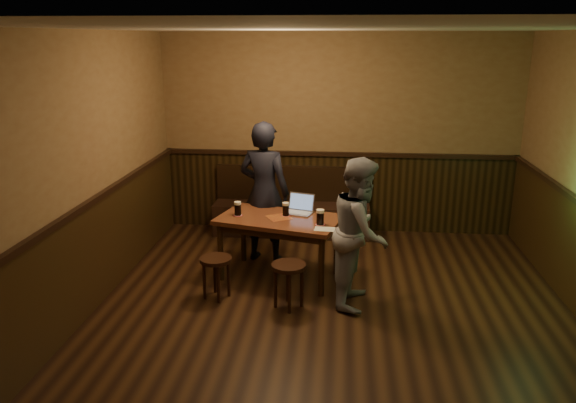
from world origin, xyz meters
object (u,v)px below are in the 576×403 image
at_px(stool_left, 216,266).
at_px(person_suit, 264,192).
at_px(stool_right, 289,273).
at_px(laptop, 300,208).
at_px(person_grey, 361,232).
at_px(bench, 292,212).
at_px(pint_left, 238,209).
at_px(pint_mid, 286,209).
at_px(pub_table, 279,225).
at_px(pint_right, 320,217).

bearing_deg(stool_left, person_suit, 71.98).
relative_size(stool_right, person_suit, 0.27).
distance_m(laptop, person_grey, 1.04).
bearing_deg(person_suit, bench, -88.54).
relative_size(bench, pint_left, 13.14).
bearing_deg(stool_right, laptop, 87.97).
xyz_separation_m(bench, pint_mid, (0.07, -1.48, 0.50)).
distance_m(pub_table, person_grey, 1.08).
relative_size(bench, person_suit, 1.24).
distance_m(bench, pint_right, 1.89).
height_order(bench, stool_right, bench).
distance_m(stool_left, pint_mid, 1.07).
relative_size(pub_table, stool_right, 3.14).
bearing_deg(pint_left, stool_right, -49.89).
bearing_deg(bench, laptop, -80.74).
relative_size(laptop, person_suit, 0.21).
xyz_separation_m(pint_left, person_grey, (1.40, -0.59, -0.03)).
xyz_separation_m(stool_left, pint_left, (0.13, 0.65, 0.45)).
bearing_deg(stool_right, pint_right, 62.09).
height_order(stool_right, person_suit, person_suit).
height_order(pub_table, stool_right, pub_table).
height_order(stool_right, person_grey, person_grey).
bearing_deg(pint_right, stool_right, -117.91).
relative_size(pint_left, person_suit, 0.09).
bearing_deg(stool_right, pub_table, 103.52).
bearing_deg(bench, pint_mid, -87.37).
height_order(pub_table, pint_left, pint_left).
height_order(stool_left, person_suit, person_suit).
xyz_separation_m(bench, pint_right, (0.48, -1.76, 0.51)).
bearing_deg(bench, stool_left, -105.81).
xyz_separation_m(bench, person_suit, (-0.24, -1.03, 0.57)).
xyz_separation_m(stool_right, person_suit, (-0.43, 1.29, 0.50)).
bearing_deg(pint_mid, person_grey, -36.68).
height_order(stool_left, pint_right, pint_right).
height_order(stool_left, pint_mid, pint_mid).
distance_m(bench, laptop, 1.44).
distance_m(person_suit, person_grey, 1.59).
xyz_separation_m(pint_left, pint_mid, (0.56, 0.04, -0.00)).
distance_m(stool_right, laptop, 1.06).
xyz_separation_m(pint_right, person_grey, (0.44, -0.35, -0.04)).
bearing_deg(pint_right, stool_left, -159.50).
bearing_deg(stool_right, person_suit, 108.42).
bearing_deg(pint_mid, pint_left, -176.00).
bearing_deg(pint_left, person_suit, 63.47).
distance_m(bench, pint_left, 1.67).
bearing_deg(pint_left, bench, 72.20).
relative_size(stool_left, pint_right, 2.63).
bearing_deg(person_suit, pub_table, 129.93).
relative_size(pint_right, laptop, 0.48).
height_order(pub_table, laptop, laptop).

